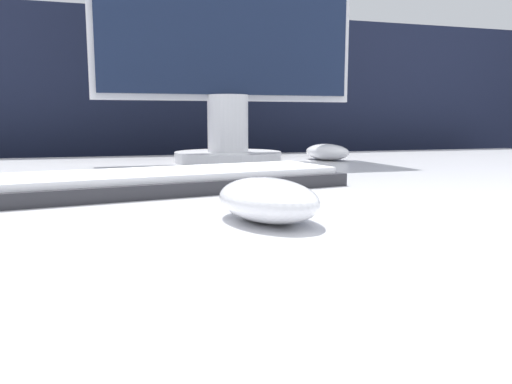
{
  "coord_description": "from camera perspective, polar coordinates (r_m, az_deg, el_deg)",
  "views": [
    {
      "loc": [
        -0.2,
        -0.66,
        0.83
      ],
      "look_at": [
        -0.07,
        -0.23,
        0.77
      ],
      "focal_mm": 35.0,
      "sensor_mm": 36.0,
      "label": 1
    }
  ],
  "objects": [
    {
      "name": "computer_mouse_near",
      "position": [
        0.42,
        1.32,
        -0.89
      ],
      "size": [
        0.1,
        0.13,
        0.04
      ],
      "rotation": [
        0.0,
        0.0,
        0.26
      ],
      "color": "white",
      "rests_on": "desk"
    },
    {
      "name": "computer_mouse_far",
      "position": [
        1.06,
        8.13,
        4.55
      ],
      "size": [
        0.09,
        0.13,
        0.03
      ],
      "rotation": [
        0.0,
        0.0,
        0.23
      ],
      "color": "silver",
      "rests_on": "desk"
    },
    {
      "name": "partition_panel",
      "position": [
        1.38,
        -7.94,
        -3.36
      ],
      "size": [
        5.0,
        0.03,
        1.11
      ],
      "color": "black",
      "rests_on": "ground_plane"
    },
    {
      "name": "monitor",
      "position": [
        1.03,
        -3.36,
        19.11
      ],
      "size": [
        0.52,
        0.22,
        0.54
      ],
      "color": "silver",
      "rests_on": "desk"
    },
    {
      "name": "keyboard",
      "position": [
        0.61,
        -9.56,
        1.3
      ],
      "size": [
        0.44,
        0.2,
        0.02
      ],
      "rotation": [
        0.0,
        0.0,
        0.17
      ],
      "color": "#28282D",
      "rests_on": "desk"
    }
  ]
}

